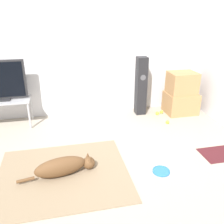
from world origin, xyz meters
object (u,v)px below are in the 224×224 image
(dog, at_px, (64,166))
(cardboard_box_upper, at_px, (182,83))
(tennis_ball_loose_on_carpet, at_px, (167,122))
(tv_stand, at_px, (2,104))
(tennis_ball_near_speaker, at_px, (157,113))
(frisbee, at_px, (161,171))
(tennis_ball_by_boxes, at_px, (161,112))
(cardboard_box_lower, at_px, (181,103))
(floor_speaker, at_px, (141,86))

(dog, relative_size, cardboard_box_upper, 1.88)
(cardboard_box_upper, xyz_separation_m, tennis_ball_loose_on_carpet, (-0.44, -0.43, -0.59))
(tennis_ball_loose_on_carpet, bearing_deg, cardboard_box_upper, 44.46)
(cardboard_box_upper, height_order, tv_stand, cardboard_box_upper)
(cardboard_box_upper, xyz_separation_m, tennis_ball_near_speaker, (-0.47, -0.01, -0.59))
(frisbee, bearing_deg, tennis_ball_by_boxes, 67.27)
(tennis_ball_loose_on_carpet, bearing_deg, dog, -149.67)
(tv_stand, bearing_deg, cardboard_box_lower, -1.80)
(tv_stand, distance_m, tennis_ball_near_speaker, 2.89)
(tennis_ball_by_boxes, relative_size, tennis_ball_near_speaker, 1.00)
(frisbee, relative_size, cardboard_box_upper, 0.44)
(tennis_ball_loose_on_carpet, bearing_deg, tv_stand, 169.27)
(tv_stand, bearing_deg, tennis_ball_loose_on_carpet, -10.73)
(cardboard_box_lower, xyz_separation_m, cardboard_box_upper, (-0.02, -0.01, 0.41))
(dog, height_order, tennis_ball_by_boxes, dog)
(frisbee, relative_size, tennis_ball_by_boxes, 3.48)
(frisbee, height_order, floor_speaker, floor_speaker)
(tv_stand, bearing_deg, floor_speaker, 0.63)
(dog, xyz_separation_m, frisbee, (1.23, -0.21, -0.12))
(tennis_ball_near_speaker, bearing_deg, cardboard_box_lower, 2.08)
(cardboard_box_lower, xyz_separation_m, floor_speaker, (-0.80, 0.13, 0.36))
(tennis_ball_near_speaker, bearing_deg, floor_speaker, 154.28)
(tennis_ball_loose_on_carpet, bearing_deg, floor_speaker, 120.77)
(tennis_ball_by_boxes, relative_size, tennis_ball_loose_on_carpet, 1.00)
(cardboard_box_lower, bearing_deg, tennis_ball_loose_on_carpet, -136.15)
(frisbee, height_order, tennis_ball_loose_on_carpet, tennis_ball_loose_on_carpet)
(tv_stand, xyz_separation_m, tennis_ball_loose_on_carpet, (2.89, -0.55, -0.40))
(floor_speaker, height_order, tv_stand, floor_speaker)
(tv_stand, height_order, tennis_ball_by_boxes, tv_stand)
(dog, bearing_deg, cardboard_box_lower, 33.34)
(dog, xyz_separation_m, tennis_ball_by_boxes, (1.98, 1.58, -0.10))
(cardboard_box_lower, distance_m, tennis_ball_by_boxes, 0.42)
(cardboard_box_upper, relative_size, floor_speaker, 0.46)
(cardboard_box_upper, distance_m, tennis_ball_loose_on_carpet, 0.85)
(cardboard_box_lower, height_order, floor_speaker, floor_speaker)
(floor_speaker, bearing_deg, tennis_ball_loose_on_carpet, -59.23)
(tv_stand, relative_size, tennis_ball_by_boxes, 14.68)
(dog, relative_size, tennis_ball_near_speaker, 14.75)
(dog, distance_m, cardboard_box_lower, 2.84)
(dog, relative_size, frisbee, 4.24)
(floor_speaker, bearing_deg, dog, -132.81)
(floor_speaker, bearing_deg, tv_stand, -179.37)
(frisbee, xyz_separation_m, tennis_ball_loose_on_carpet, (0.67, 1.32, 0.02))
(cardboard_box_upper, relative_size, tennis_ball_by_boxes, 7.85)
(tennis_ball_near_speaker, bearing_deg, tennis_ball_loose_on_carpet, -86.04)
(dog, relative_size, tennis_ball_by_boxes, 14.75)
(frisbee, distance_m, tv_stand, 2.93)
(tennis_ball_near_speaker, bearing_deg, frisbee, -110.23)
(cardboard_box_upper, bearing_deg, tv_stand, 178.02)
(tennis_ball_by_boxes, height_order, tennis_ball_loose_on_carpet, same)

